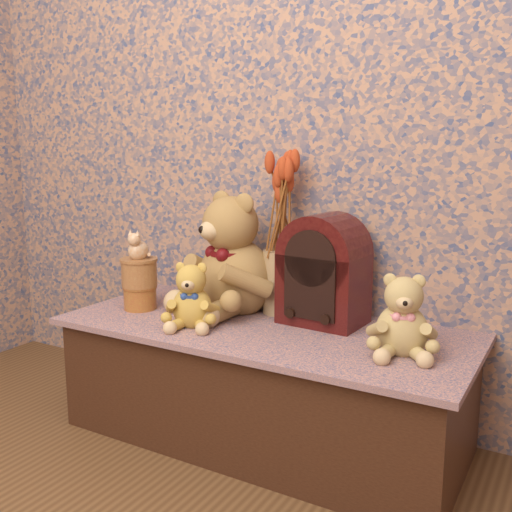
{
  "coord_description": "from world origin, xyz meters",
  "views": [
    {
      "loc": [
        0.9,
        -0.39,
        0.97
      ],
      "look_at": [
        0.0,
        1.16,
        0.63
      ],
      "focal_mm": 40.96,
      "sensor_mm": 36.0,
      "label": 1
    }
  ],
  "objects_px": {
    "teddy_large": "(235,248)",
    "cat_figurine": "(138,244)",
    "teddy_small": "(403,311)",
    "ceramic_vase": "(282,282)",
    "teddy_medium": "(192,292)",
    "biscuit_tin_lower": "(140,297)",
    "cathedral_radio": "(324,269)"
  },
  "relations": [
    {
      "from": "biscuit_tin_lower",
      "to": "teddy_large",
      "type": "bearing_deg",
      "value": 27.6
    },
    {
      "from": "cat_figurine",
      "to": "teddy_large",
      "type": "bearing_deg",
      "value": 15.12
    },
    {
      "from": "cathedral_radio",
      "to": "biscuit_tin_lower",
      "type": "relative_size",
      "value": 3.13
    },
    {
      "from": "teddy_large",
      "to": "cathedral_radio",
      "type": "distance_m",
      "value": 0.34
    },
    {
      "from": "teddy_small",
      "to": "cat_figurine",
      "type": "xyz_separation_m",
      "value": [
        -0.95,
        -0.02,
        0.11
      ]
    },
    {
      "from": "teddy_small",
      "to": "biscuit_tin_lower",
      "type": "bearing_deg",
      "value": 162.03
    },
    {
      "from": "cathedral_radio",
      "to": "ceramic_vase",
      "type": "xyz_separation_m",
      "value": [
        -0.17,
        0.04,
        -0.07
      ]
    },
    {
      "from": "teddy_medium",
      "to": "biscuit_tin_lower",
      "type": "xyz_separation_m",
      "value": [
        -0.28,
        0.07,
        -0.07
      ]
    },
    {
      "from": "teddy_small",
      "to": "cathedral_radio",
      "type": "bearing_deg",
      "value": 133.82
    },
    {
      "from": "teddy_medium",
      "to": "biscuit_tin_lower",
      "type": "bearing_deg",
      "value": 143.3
    },
    {
      "from": "teddy_small",
      "to": "ceramic_vase",
      "type": "bearing_deg",
      "value": 138.95
    },
    {
      "from": "teddy_medium",
      "to": "biscuit_tin_lower",
      "type": "relative_size",
      "value": 1.95
    },
    {
      "from": "teddy_small",
      "to": "biscuit_tin_lower",
      "type": "distance_m",
      "value": 0.95
    },
    {
      "from": "teddy_small",
      "to": "cathedral_radio",
      "type": "relative_size",
      "value": 0.68
    },
    {
      "from": "teddy_medium",
      "to": "cat_figurine",
      "type": "bearing_deg",
      "value": 143.3
    },
    {
      "from": "teddy_small",
      "to": "biscuit_tin_lower",
      "type": "height_order",
      "value": "teddy_small"
    },
    {
      "from": "teddy_large",
      "to": "biscuit_tin_lower",
      "type": "bearing_deg",
      "value": -128.54
    },
    {
      "from": "ceramic_vase",
      "to": "biscuit_tin_lower",
      "type": "relative_size",
      "value": 1.9
    },
    {
      "from": "teddy_large",
      "to": "ceramic_vase",
      "type": "height_order",
      "value": "teddy_large"
    },
    {
      "from": "teddy_small",
      "to": "ceramic_vase",
      "type": "distance_m",
      "value": 0.52
    },
    {
      "from": "teddy_small",
      "to": "teddy_large",
      "type": "bearing_deg",
      "value": 148.45
    },
    {
      "from": "cathedral_radio",
      "to": "cat_figurine",
      "type": "relative_size",
      "value": 3.31
    },
    {
      "from": "teddy_large",
      "to": "cat_figurine",
      "type": "height_order",
      "value": "teddy_large"
    },
    {
      "from": "teddy_medium",
      "to": "cat_figurine",
      "type": "distance_m",
      "value": 0.32
    },
    {
      "from": "teddy_large",
      "to": "biscuit_tin_lower",
      "type": "xyz_separation_m",
      "value": [
        -0.31,
        -0.16,
        -0.19
      ]
    },
    {
      "from": "teddy_medium",
      "to": "biscuit_tin_lower",
      "type": "distance_m",
      "value": 0.3
    },
    {
      "from": "cathedral_radio",
      "to": "teddy_medium",
      "type": "bearing_deg",
      "value": -141.76
    },
    {
      "from": "teddy_small",
      "to": "cat_figurine",
      "type": "distance_m",
      "value": 0.96
    },
    {
      "from": "teddy_large",
      "to": "cathedral_radio",
      "type": "bearing_deg",
      "value": 26.68
    },
    {
      "from": "teddy_small",
      "to": "ceramic_vase",
      "type": "xyz_separation_m",
      "value": [
        -0.48,
        0.2,
        -0.01
      ]
    },
    {
      "from": "teddy_medium",
      "to": "biscuit_tin_lower",
      "type": "height_order",
      "value": "teddy_medium"
    },
    {
      "from": "ceramic_vase",
      "to": "cat_figurine",
      "type": "relative_size",
      "value": 2.01
    }
  ]
}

